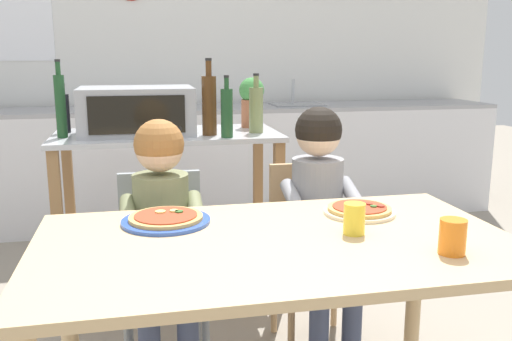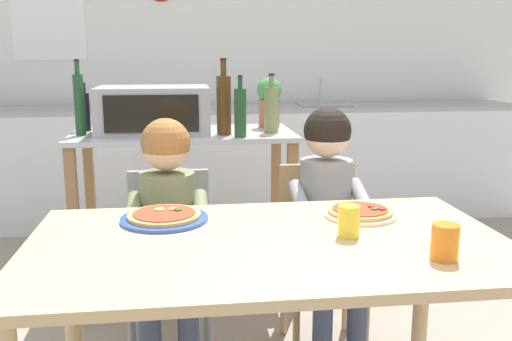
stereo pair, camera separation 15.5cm
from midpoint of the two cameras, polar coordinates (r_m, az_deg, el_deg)
The scene contains 20 objects.
ground_plane at distance 3.11m, azimuth -0.85°, elevation -12.93°, with size 12.47×12.47×0.00m, color gray.
back_wall_tiled at distance 4.74m, azimuth -3.69°, elevation 12.47°, with size 5.50×0.14×2.70m.
kitchen_counter at distance 4.42m, azimuth -3.12°, elevation 0.75°, with size 4.95×0.60×1.10m.
kitchen_island_cart at distance 2.95m, azimuth -5.83°, elevation -1.84°, with size 1.14×0.57×0.91m.
toaster_oven at distance 2.87m, azimuth -8.96°, elevation 6.17°, with size 0.56×0.39×0.23m.
bottle_brown_beer at distance 2.77m, azimuth -1.72°, elevation 6.87°, with size 0.07×0.07×0.38m.
bottle_clear_vinegar at distance 2.85m, azimuth -16.23°, elevation 6.65°, with size 0.05×0.05×0.37m.
bottle_squat_spirits at distance 2.84m, azimuth 3.16°, elevation 6.32°, with size 0.07×0.07×0.30m.
bottle_dark_olive_oil at distance 2.68m, azimuth 0.03°, elevation 6.04°, with size 0.06×0.06×0.30m.
bottle_slim_sauce at distance 3.03m, azimuth -15.80°, elevation 5.91°, with size 0.05×0.05×0.25m.
potted_herb_plant at distance 3.05m, azimuth 2.82°, elevation 7.21°, with size 0.14×0.14×0.27m.
dining_table at distance 1.72m, azimuth 3.94°, elevation -10.33°, with size 1.45×0.83×0.76m.
dining_chair_left at distance 2.38m, azimuth -6.98°, elevation -8.52°, with size 0.36×0.36×0.81m.
dining_chair_right at distance 2.52m, azimuth 8.45°, elevation -7.38°, with size 0.36×0.36×0.81m.
child_in_olive_shirt at distance 2.20m, azimuth -7.08°, elevation -4.79°, with size 0.32×0.42×1.04m.
child_in_grey_shirt at distance 2.35m, azimuth 9.38°, elevation -3.33°, with size 0.32×0.42×1.07m.
pizza_plate_blue_rimmed at distance 1.87m, azimuth -7.07°, elevation -4.79°, with size 0.29×0.29×0.03m.
pizza_plate_cream at distance 1.95m, azimuth 12.90°, elevation -4.27°, with size 0.25×0.25×0.03m.
drinking_cup_orange at distance 1.62m, azimuth 21.47°, elevation -6.88°, with size 0.07×0.07×0.10m, color orange.
drinking_cup_yellow at distance 1.73m, azimuth 12.10°, elevation -5.17°, with size 0.07×0.07×0.10m, color yellow.
Camera 2 is at (-0.24, -1.57, 1.31)m, focal length 38.94 mm.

